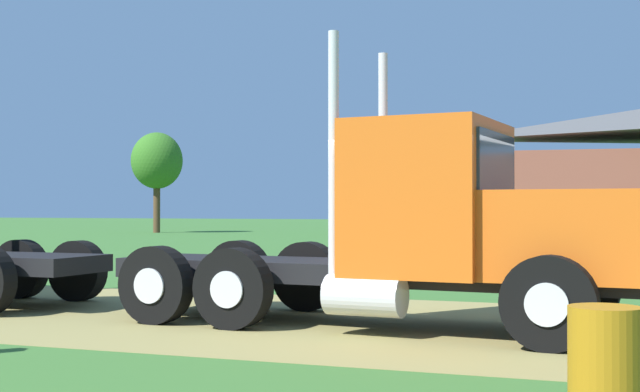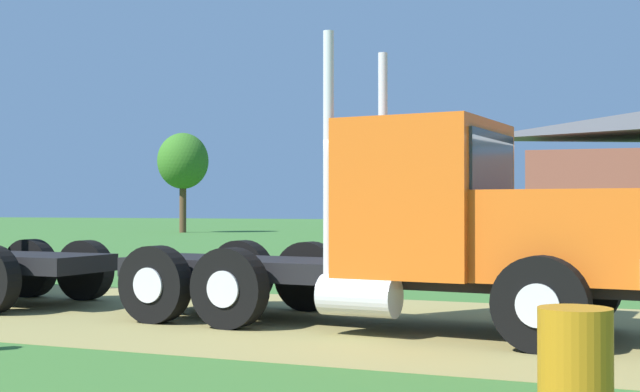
# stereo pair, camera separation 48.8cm
# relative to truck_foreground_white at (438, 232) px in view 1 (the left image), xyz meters

# --- Properties ---
(ground_plane) EXTENTS (200.00, 200.00, 0.00)m
(ground_plane) POSITION_rel_truck_foreground_white_xyz_m (-0.26, 0.28, -1.30)
(ground_plane) COLOR #39692B
(dirt_track) EXTENTS (120.00, 6.43, 0.01)m
(dirt_track) POSITION_rel_truck_foreground_white_xyz_m (-0.26, 0.28, -1.30)
(dirt_track) COLOR olive
(dirt_track) RESTS_ON ground_plane
(truck_foreground_white) EXTENTS (7.74, 3.13, 3.92)m
(truck_foreground_white) POSITION_rel_truck_foreground_white_xyz_m (0.00, 0.00, 0.00)
(truck_foreground_white) COLOR black
(truck_foreground_white) RESTS_ON ground_plane
(steel_barrel) EXTENTS (0.54, 0.54, 0.89)m
(steel_barrel) POSITION_rel_truck_foreground_white_xyz_m (2.24, -4.52, -0.86)
(steel_barrel) COLOR #B27214
(steel_barrel) RESTS_ON ground_plane
(tree_left) EXTENTS (3.31, 3.31, 6.47)m
(tree_left) POSITION_rel_truck_foreground_white_xyz_m (-26.41, 37.13, 3.30)
(tree_left) COLOR #513823
(tree_left) RESTS_ON ground_plane
(tree_mid) EXTENTS (3.86, 3.86, 7.25)m
(tree_mid) POSITION_rel_truck_foreground_white_xyz_m (-11.83, 40.03, 3.79)
(tree_mid) COLOR #513823
(tree_mid) RESTS_ON ground_plane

